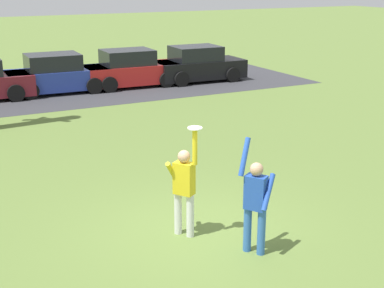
# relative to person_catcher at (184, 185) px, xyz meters

# --- Properties ---
(ground_plane) EXTENTS (120.00, 120.00, 0.00)m
(ground_plane) POSITION_rel_person_catcher_xyz_m (0.25, -0.00, -0.98)
(ground_plane) COLOR olive
(person_catcher) EXTENTS (0.53, 0.59, 2.08)m
(person_catcher) POSITION_rel_person_catcher_xyz_m (0.00, 0.00, 0.00)
(person_catcher) COLOR silver
(person_catcher) RESTS_ON ground_plane
(person_defender) EXTENTS (0.62, 0.66, 2.04)m
(person_defender) POSITION_rel_person_catcher_xyz_m (0.77, -1.17, -0.00)
(person_defender) COLOR #3366B7
(person_defender) RESTS_ON ground_plane
(frisbee_disc) EXTENTS (0.26, 0.26, 0.02)m
(frisbee_disc) POSITION_rel_person_catcher_xyz_m (0.12, -0.19, 1.11)
(frisbee_disc) COLOR white
(frisbee_disc) RESTS_ON person_catcher
(parked_car_blue) EXTENTS (4.16, 2.15, 1.59)m
(parked_car_blue) POSITION_rel_person_catcher_xyz_m (1.21, 14.10, -0.25)
(parked_car_blue) COLOR #233893
(parked_car_blue) RESTS_ON ground_plane
(parked_car_red) EXTENTS (4.16, 2.15, 1.59)m
(parked_car_red) POSITION_rel_person_catcher_xyz_m (4.38, 13.97, -0.25)
(parked_car_red) COLOR red
(parked_car_red) RESTS_ON ground_plane
(parked_car_black) EXTENTS (4.16, 2.15, 1.59)m
(parked_car_black) POSITION_rel_person_catcher_xyz_m (7.56, 13.73, -0.25)
(parked_car_black) COLOR black
(parked_car_black) RESTS_ON ground_plane
(parking_strip) EXTENTS (25.39, 6.40, 0.01)m
(parking_strip) POSITION_rel_person_catcher_xyz_m (-0.37, 13.99, -0.98)
(parking_strip) COLOR #38383D
(parking_strip) RESTS_ON ground_plane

